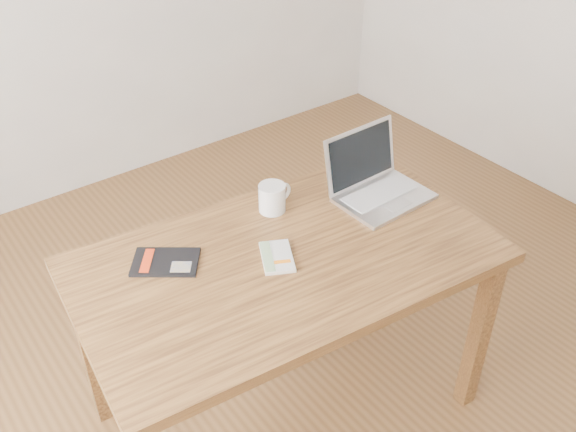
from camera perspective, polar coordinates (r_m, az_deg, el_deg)
room at (r=1.75m, az=2.12°, el=12.37°), size 4.04×4.04×2.70m
desk at (r=2.11m, az=-0.11°, el=-5.43°), size 1.41×0.90×0.75m
white_guidebook at (r=2.04m, az=-0.99°, el=-3.66°), size 0.16×0.18×0.01m
black_guidebook at (r=2.06m, az=-10.84°, el=-4.04°), size 0.25×0.23×0.01m
laptop at (r=2.34m, az=7.80°, el=2.95°), size 0.33×0.28×0.23m
coffee_mug at (r=2.23m, az=-1.36°, el=1.69°), size 0.14×0.09×0.10m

